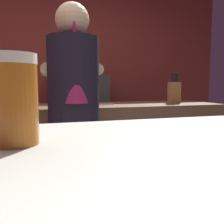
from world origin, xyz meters
TOP-DOWN VIEW (x-y plane):
  - wall_back at (0.00, 2.20)m, footprint 5.20×0.10m
  - prep_counter at (0.35, 0.69)m, footprint 2.10×0.60m
  - back_shelf at (0.33, 1.92)m, footprint 0.78×0.36m
  - bartender at (0.02, 0.24)m, footprint 0.43×0.51m
  - knife_block at (1.04, 0.68)m, footprint 0.10×0.08m
  - mixing_bowl at (0.00, 0.62)m, footprint 0.17×0.17m
  - chefs_knife at (0.30, 0.64)m, footprint 0.24×0.04m
  - pint_glass_near at (-0.26, -0.99)m, footprint 0.08×0.08m
  - bottle_hot_sauce at (0.16, 1.94)m, footprint 0.07×0.07m
  - bottle_soy at (0.29, 1.88)m, footprint 0.07×0.07m
  - bottle_olive_oil at (0.53, 1.92)m, footprint 0.07×0.07m

SIDE VIEW (x-z plane):
  - prep_counter at x=0.35m, z-range 0.00..0.94m
  - back_shelf at x=0.33m, z-range 0.00..1.24m
  - chefs_knife at x=0.30m, z-range 0.94..0.95m
  - bartender at x=0.02m, z-range 0.13..1.77m
  - mixing_bowl at x=0.00m, z-range 0.94..0.99m
  - knife_block at x=1.04m, z-range 0.90..1.19m
  - pint_glass_near at x=-0.26m, z-range 1.02..1.17m
  - bottle_olive_oil at x=0.53m, z-range 1.22..1.40m
  - bottle_soy at x=0.29m, z-range 1.22..1.45m
  - bottle_hot_sauce at x=0.16m, z-range 1.22..1.46m
  - wall_back at x=0.00m, z-range 0.00..2.70m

